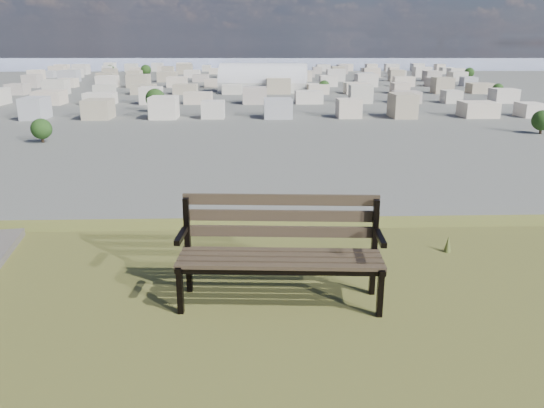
{
  "coord_description": "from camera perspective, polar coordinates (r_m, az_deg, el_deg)",
  "views": [
    {
      "loc": [
        0.31,
        -2.09,
        27.17
      ],
      "look_at": [
        0.52,
        4.07,
        25.3
      ],
      "focal_mm": 35.0,
      "sensor_mm": 36.0,
      "label": 1
    }
  ],
  "objects": [
    {
      "name": "park_bench",
      "position": [
        4.58,
        0.9,
        -4.39
      ],
      "size": [
        1.76,
        0.67,
        0.9
      ],
      "rotation": [
        0.0,
        0.0,
        -0.06
      ],
      "color": "#423426",
      "rests_on": "hilltop_mesa"
    },
    {
      "name": "city_trees",
      "position": [
        322.98,
        -6.88,
        12.83
      ],
      "size": [
        406.52,
        387.2,
        9.98
      ],
      "color": "#322519",
      "rests_on": "ground"
    },
    {
      "name": "city_blocks",
      "position": [
        397.24,
        -2.07,
        13.49
      ],
      "size": [
        395.0,
        361.0,
        7.0
      ],
      "color": "beige",
      "rests_on": "ground"
    },
    {
      "name": "bay_water",
      "position": [
        902.5,
        -2.06,
        15.18
      ],
      "size": [
        2400.0,
        700.0,
        0.12
      ],
      "primitive_type": "cube",
      "color": "#8F9AB6",
      "rests_on": "ground"
    },
    {
      "name": "arena",
      "position": [
        317.19,
        -0.93,
        12.9
      ],
      "size": [
        52.72,
        28.15,
        21.2
      ],
      "rotation": [
        0.0,
        0.0,
        -0.14
      ],
      "color": "beige",
      "rests_on": "ground"
    },
    {
      "name": "far_hills",
      "position": [
        1406.35,
        -4.67,
        16.79
      ],
      "size": [
        2050.0,
        340.0,
        60.0
      ],
      "color": "#A5ACCC",
      "rests_on": "ground"
    }
  ]
}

